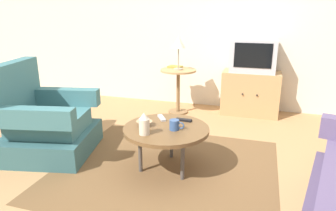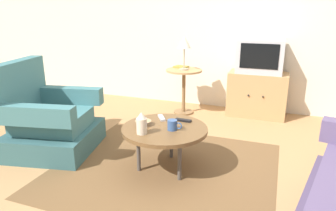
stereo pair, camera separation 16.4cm
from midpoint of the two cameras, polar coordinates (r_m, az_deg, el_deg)
The scene contains 15 objects.
ground_plane at distance 2.83m, azimuth 2.23°, elevation -13.54°, with size 16.00×16.00×0.00m, color #AD7F51.
back_wall at distance 4.76m, azimuth 11.81°, elevation 15.74°, with size 9.00×0.12×2.70m, color beige.
area_rug at distance 3.01m, azimuth 0.98°, elevation -11.51°, with size 2.04×1.85×0.00m, color brown.
armchair at distance 3.49m, azimuth -20.19°, elevation -2.84°, with size 1.00×1.01×0.95m.
coffee_table at distance 2.84m, azimuth 1.00°, elevation -4.67°, with size 0.79×0.79×0.42m.
side_table at distance 4.42m, azimuth 4.01°, elevation 4.34°, with size 0.51×0.51×0.64m.
tv_stand at distance 4.55m, azimuth 17.13°, elevation 1.99°, with size 0.79×0.44×0.62m.
television at distance 4.44m, azimuth 17.74°, elevation 8.66°, with size 0.61×0.40×0.45m.
table_lamp at distance 4.31m, azimuth 4.14°, elevation 11.32°, with size 0.18×0.18×0.47m.
vase at distance 2.67m, azimuth -3.15°, elevation -3.35°, with size 0.09×0.09×0.20m.
mug at distance 2.76m, azimuth 2.58°, elevation -3.65°, with size 0.14×0.09×0.09m.
bowl at distance 2.88m, azimuth -2.98°, elevation -3.25°, with size 0.15×0.15×0.05m.
tv_remote_dark at distance 2.99m, azimuth 4.41°, elevation -2.75°, with size 0.16×0.06×0.02m.
tv_remote_silver at distance 3.05m, azimuth 0.33°, elevation -2.29°, with size 0.13×0.16×0.02m.
book at distance 4.53m, azimuth 3.48°, elevation 7.15°, with size 0.21×0.18×0.02m.
Camera 2 is at (0.82, -2.29, 1.45)m, focal length 32.94 mm.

